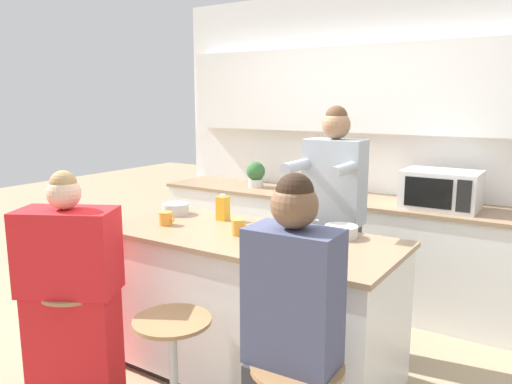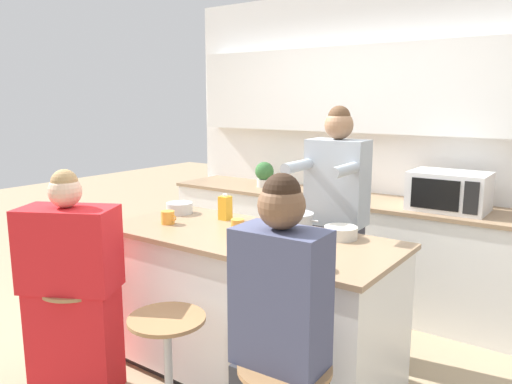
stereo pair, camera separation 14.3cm
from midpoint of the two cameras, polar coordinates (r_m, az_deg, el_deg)
name	(u,v)px [view 2 (the right image)]	position (r m, az deg, el deg)	size (l,w,h in m)	color
ground_plane	(249,375)	(3.40, 0.42, -20.16)	(16.00, 16.00, 0.00)	tan
wall_back	(373,122)	(4.58, 14.12, 7.77)	(3.92, 0.22, 2.70)	white
back_counter	(354,249)	(4.48, 12.03, -6.36)	(3.64, 0.65, 0.91)	white
kitchen_island	(248,306)	(3.19, 0.44, -12.88)	(1.84, 0.82, 0.93)	black
bar_stool_leftmost	(79,331)	(3.25, -18.40, -14.88)	(0.40, 0.40, 0.65)	#997047
bar_stool_center	(168,368)	(2.75, -8.44, -19.29)	(0.40, 0.40, 0.65)	#997047
person_cooking	(335,233)	(3.45, 10.24, -4.63)	(0.41, 0.55, 1.70)	#383842
person_wrapped_blanket	(72,292)	(3.13, -19.03, -10.82)	(0.61, 0.50, 1.35)	red
person_seated_near	(280,359)	(2.19, 4.73, -18.55)	(0.38, 0.28, 1.46)	#333338
cooking_pot	(295,224)	(3.03, 5.84, -3.63)	(0.31, 0.22, 0.14)	#B7BABC
fruit_bowl	(179,208)	(3.62, -7.62, -1.83)	(0.19, 0.19, 0.08)	#B7BABC
mixing_bowl_steel	(341,233)	(3.00, 11.02, -4.58)	(0.20, 0.20, 0.07)	silver
coffee_cup_near	(168,217)	(3.32, -8.83, -2.90)	(0.12, 0.09, 0.09)	orange
coffee_cup_far	(238,227)	(3.01, -0.76, -4.04)	(0.11, 0.08, 0.10)	orange
banana_bunch	(325,266)	(2.44, 9.60, -8.38)	(0.14, 0.10, 0.04)	yellow
juice_carton	(225,208)	(3.39, -2.34, -1.81)	(0.07, 0.07, 0.18)	gold
microwave	(449,191)	(4.07, 22.14, 0.08)	(0.56, 0.39, 0.29)	white
potted_plant	(264,174)	(4.80, 1.82, 2.09)	(0.18, 0.18, 0.24)	beige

